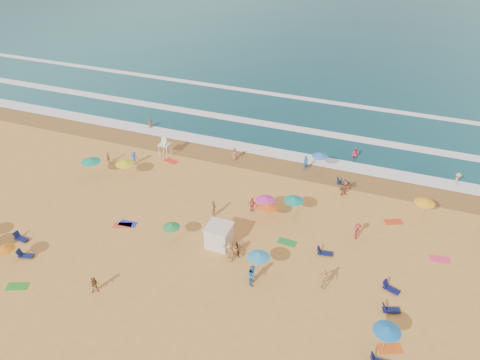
% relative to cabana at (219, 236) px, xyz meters
% --- Properties ---
extents(ground, '(220.00, 220.00, 0.00)m').
position_rel_cabana_xyz_m(ground, '(1.71, 2.45, -1.00)').
color(ground, gold).
rests_on(ground, ground).
extents(ocean, '(220.00, 140.00, 0.18)m').
position_rel_cabana_xyz_m(ocean, '(1.71, 86.45, -1.00)').
color(ocean, '#0C4756').
rests_on(ocean, ground).
extents(wet_sand, '(220.00, 220.00, 0.00)m').
position_rel_cabana_xyz_m(wet_sand, '(1.71, 14.95, -0.99)').
color(wet_sand, olive).
rests_on(wet_sand, ground).
extents(surf_foam, '(200.00, 18.70, 0.05)m').
position_rel_cabana_xyz_m(surf_foam, '(1.71, 23.77, -0.90)').
color(surf_foam, white).
rests_on(surf_foam, ground).
extents(cabana, '(2.00, 2.00, 2.00)m').
position_rel_cabana_xyz_m(cabana, '(0.00, 0.00, 0.00)').
color(cabana, silver).
rests_on(cabana, ground).
extents(cabana_roof, '(2.20, 2.20, 0.12)m').
position_rel_cabana_xyz_m(cabana_roof, '(0.00, 0.00, 1.06)').
color(cabana_roof, silver).
rests_on(cabana_roof, cabana).
extents(bicycle, '(1.38, 1.88, 0.94)m').
position_rel_cabana_xyz_m(bicycle, '(1.90, -0.30, -0.53)').
color(bicycle, black).
rests_on(bicycle, ground).
extents(lifeguard_stand, '(1.20, 1.20, 2.10)m').
position_rel_cabana_xyz_m(lifeguard_stand, '(-12.07, 12.40, 0.05)').
color(lifeguard_stand, white).
rests_on(lifeguard_stand, ground).
extents(beach_umbrellas, '(49.87, 25.68, 0.81)m').
position_rel_cabana_xyz_m(beach_umbrellas, '(0.91, 2.28, 1.09)').
color(beach_umbrellas, '#EB5518').
rests_on(beach_umbrellas, ground).
extents(loungers, '(51.28, 21.94, 0.34)m').
position_rel_cabana_xyz_m(loungers, '(7.98, -0.12, -0.83)').
color(loungers, '#101650').
rests_on(loungers, ground).
extents(towels, '(46.09, 23.28, 0.03)m').
position_rel_cabana_xyz_m(towels, '(-0.40, -0.29, -0.98)').
color(towels, red).
rests_on(towels, ground).
extents(beachgoers, '(47.57, 29.21, 2.12)m').
position_rel_cabana_xyz_m(beachgoers, '(1.36, 6.65, -0.18)').
color(beachgoers, '#DE374F').
rests_on(beachgoers, ground).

